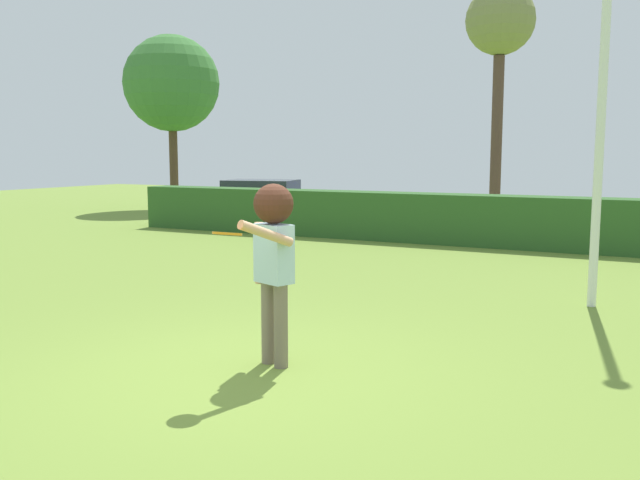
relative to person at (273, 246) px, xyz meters
The scene contains 8 objects.
ground_plane 1.27m from the person, 111.07° to the right, with size 60.00×60.00×0.00m, color olive.
person is the anchor object (origin of this frame).
frisbee 0.76m from the person, 92.62° to the right, with size 0.27×0.27×0.06m.
lamppost 5.36m from the person, 58.98° to the left, with size 0.24×0.24×5.74m.
hedge_row 9.84m from the person, 90.80° to the left, with size 19.26×0.90×1.16m, color #2D5824.
parked_car_blue 15.38m from the person, 122.33° to the left, with size 4.46×2.53×1.25m.
birch_tree 15.98m from the person, 94.74° to the left, with size 2.04×2.04×7.03m.
willow_tree 20.22m from the person, 131.73° to the left, with size 3.56×3.56×6.45m.
Camera 1 is at (3.55, -5.33, 2.11)m, focal length 38.27 mm.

